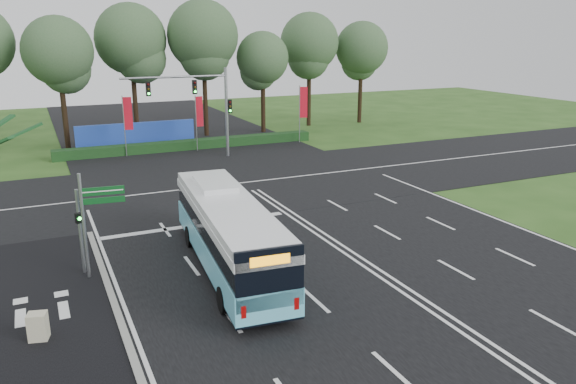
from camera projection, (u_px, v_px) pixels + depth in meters
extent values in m
plane|color=#294D19|center=(328.00, 243.00, 26.43)|extent=(120.00, 120.00, 0.00)
cube|color=black|center=(328.00, 243.00, 26.43)|extent=(20.00, 120.00, 0.04)
cube|color=black|center=(241.00, 183.00, 36.91)|extent=(120.00, 14.00, 0.05)
cube|color=black|center=(44.00, 328.00, 18.77)|extent=(5.00, 18.00, 0.06)
cube|color=gray|center=(117.00, 313.00, 19.73)|extent=(0.25, 18.00, 0.12)
cube|color=#67D2EF|center=(229.00, 247.00, 23.20)|extent=(3.38, 11.50, 1.04)
cube|color=black|center=(229.00, 258.00, 23.33)|extent=(3.36, 11.44, 0.28)
cube|color=black|center=(228.00, 226.00, 22.94)|extent=(3.27, 11.32, 0.90)
cube|color=white|center=(228.00, 212.00, 22.79)|extent=(3.38, 11.50, 0.33)
cube|color=white|center=(228.00, 205.00, 22.70)|extent=(3.30, 11.04, 0.33)
cube|color=white|center=(215.00, 184.00, 24.76)|extent=(1.76, 2.96, 0.24)
cube|color=black|center=(270.00, 279.00, 17.84)|extent=(2.29, 0.33, 2.08)
cube|color=orange|center=(270.00, 260.00, 17.63)|extent=(1.32, 0.18, 0.33)
cylinder|color=black|center=(189.00, 237.00, 25.90)|extent=(0.35, 1.00, 0.98)
cylinder|color=black|center=(236.00, 231.00, 26.60)|extent=(0.35, 1.00, 0.98)
cylinder|color=black|center=(223.00, 300.00, 19.73)|extent=(0.35, 1.00, 0.98)
cylinder|color=black|center=(282.00, 291.00, 20.44)|extent=(0.35, 1.00, 0.98)
cylinder|color=gray|center=(81.00, 232.00, 22.62)|extent=(0.14, 0.14, 3.60)
cube|color=black|center=(79.00, 218.00, 22.28)|extent=(0.34, 0.28, 0.41)
sphere|color=#19F233|center=(80.00, 219.00, 22.19)|extent=(0.14, 0.14, 0.14)
cylinder|color=gray|center=(84.00, 227.00, 22.06)|extent=(0.13, 0.13, 4.36)
cube|color=#0C481A|center=(103.00, 191.00, 21.92)|extent=(1.63, 0.25, 0.33)
cube|color=#0C481A|center=(104.00, 200.00, 22.02)|extent=(1.63, 0.25, 0.24)
cube|color=white|center=(103.00, 191.00, 21.89)|extent=(1.52, 0.19, 0.04)
cube|color=beige|center=(38.00, 327.00, 17.92)|extent=(0.68, 0.61, 0.96)
cylinder|color=gray|center=(124.00, 127.00, 44.38)|extent=(0.08, 0.08, 4.84)
cube|color=red|center=(128.00, 114.00, 44.19)|extent=(0.64, 0.14, 2.58)
cylinder|color=gray|center=(196.00, 124.00, 46.46)|extent=(0.07, 0.07, 4.65)
cube|color=red|center=(199.00, 111.00, 46.39)|extent=(0.62, 0.16, 2.48)
cylinder|color=gray|center=(300.00, 115.00, 50.04)|extent=(0.08, 0.08, 5.10)
cube|color=red|center=(304.00, 102.00, 49.82)|extent=(0.67, 0.18, 2.72)
cylinder|color=gray|center=(227.00, 113.00, 44.20)|extent=(0.24, 0.24, 7.00)
cylinder|color=gray|center=(174.00, 77.00, 41.80)|extent=(8.00, 0.16, 0.16)
cube|color=black|center=(195.00, 87.00, 42.62)|extent=(0.32, 0.28, 1.05)
cube|color=black|center=(148.00, 89.00, 41.22)|extent=(0.32, 0.28, 1.05)
cube|color=black|center=(230.00, 106.00, 44.16)|extent=(0.32, 0.28, 1.05)
cube|color=#123316|center=(190.00, 145.00, 47.74)|extent=(22.00, 1.20, 0.80)
cube|color=#2043B0|center=(137.00, 135.00, 48.12)|extent=(10.00, 0.30, 2.20)
cylinder|color=black|center=(63.00, 103.00, 47.06)|extent=(0.44, 0.44, 7.74)
sphere|color=#395A35|center=(58.00, 51.00, 45.89)|extent=(5.70, 5.70, 5.70)
cylinder|color=black|center=(134.00, 93.00, 51.44)|extent=(0.44, 0.44, 8.60)
sphere|color=#395A35|center=(131.00, 39.00, 50.14)|extent=(6.33, 6.33, 6.33)
cylinder|color=black|center=(205.00, 89.00, 53.01)|extent=(0.44, 0.44, 8.87)
sphere|color=#395A35|center=(203.00, 36.00, 51.68)|extent=(6.54, 6.54, 6.54)
cylinder|color=black|center=(263.00, 97.00, 55.30)|extent=(0.44, 0.44, 6.89)
sphere|color=#395A35|center=(263.00, 58.00, 54.27)|extent=(5.07, 5.07, 5.07)
cylinder|color=black|center=(309.00, 87.00, 59.15)|extent=(0.44, 0.44, 8.22)
sphere|color=#395A35|center=(309.00, 42.00, 57.91)|extent=(6.06, 6.06, 6.06)
cylinder|color=black|center=(360.00, 88.00, 61.34)|extent=(0.44, 0.44, 7.63)
sphere|color=#395A35|center=(362.00, 48.00, 60.19)|extent=(5.62, 5.62, 5.62)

